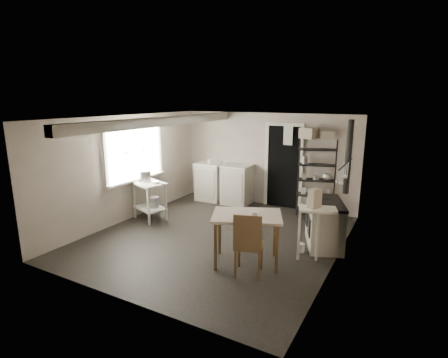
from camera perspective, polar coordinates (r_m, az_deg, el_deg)
The scene contains 31 objects.
floor at distance 6.92m, azimuth -1.22°, elevation -9.40°, with size 5.00×5.00×0.00m, color black.
ceiling at distance 6.41m, azimuth -1.32°, elevation 9.97°, with size 5.00×5.00×0.00m, color silver.
wall_back at distance 8.78m, azimuth 6.98°, elevation 3.17°, with size 4.50×0.02×2.30m, color #B6AA9B.
wall_front at distance 4.67m, azimuth -16.98°, elevation -6.23°, with size 4.50×0.02×2.30m, color #B6AA9B.
wall_left at distance 7.92m, azimuth -15.49°, elevation 1.71°, with size 0.02×5.00×2.30m, color #B6AA9B.
wall_right at distance 5.81m, azimuth 18.33°, elevation -2.54°, with size 0.02×5.00×2.30m, color #B6AA9B.
window at distance 7.98m, azimuth -14.49°, elevation 4.41°, with size 0.12×1.76×1.28m, color silver, non-canonical shape.
doorway at distance 8.62m, azimuth 9.64°, elevation 1.88°, with size 0.96×0.10×2.08m, color silver, non-canonical shape.
ceiling_beam at distance 7.09m, azimuth -9.84°, elevation 9.28°, with size 0.18×5.00×0.18m, color silver, non-canonical shape.
wallpaper_panel at distance 5.81m, azimuth 18.23°, elevation -2.53°, with size 0.01×5.00×2.30m, color beige, non-canonical shape.
utensil_rail at distance 6.31m, azimuth 19.09°, elevation 2.34°, with size 0.06×1.20×0.44m, color #ACABAE, non-canonical shape.
prep_table at distance 7.92m, azimuth -12.02°, elevation -3.69°, with size 0.74×0.53×0.85m, color silver, non-canonical shape.
stockpot at distance 7.89m, azimuth -12.88°, elevation 0.25°, with size 0.28×0.28×0.31m, color #ACABAE.
saucepan at distance 7.68m, azimuth -11.09°, elevation -0.69°, with size 0.16×0.16×0.09m, color #ACABAE.
bucket at distance 7.91m, azimuth -11.42°, elevation -3.80°, with size 0.24×0.24×0.26m, color #ACABAE.
base_cabinets at distance 9.07m, azimuth -0.02°, elevation -0.86°, with size 1.53×0.65×1.00m, color beige, non-canonical shape.
mixing_bowl at distance 8.89m, azimuth 0.28°, elevation 2.11°, with size 0.28×0.28×0.07m, color silver.
counter_cup at distance 9.03m, azimuth -2.43°, elevation 2.38°, with size 0.13×0.13×0.10m, color silver.
shelf_rack at distance 8.24m, azimuth 14.81°, elevation 0.76°, with size 0.83×0.32×1.76m, color black, non-canonical shape.
shelf_jar at distance 8.29m, azimuth 13.13°, elevation 3.91°, with size 0.09×0.09×0.20m, color silver.
storage_box_a at distance 8.14m, azimuth 13.71°, elevation 8.23°, with size 0.34×0.29×0.23m, color beige.
storage_box_b at distance 8.09m, azimuth 16.53°, elevation 7.89°, with size 0.29×0.27×0.19m, color beige.
stove at distance 6.65m, azimuth 16.10°, elevation -6.83°, with size 0.59×1.06×0.83m, color beige, non-canonical shape.
stovepipe at distance 6.79m, azimuth 19.63°, elevation 3.36°, with size 0.10×0.10×1.30m, color black, non-canonical shape.
side_ledge at distance 6.00m, azimuth 14.82°, elevation -9.05°, with size 0.60×0.32×0.92m, color silver, non-canonical shape.
oats_box at distance 5.81m, azimuth 14.57°, elevation -3.71°, with size 0.12×0.21×0.31m, color beige.
work_table at distance 5.78m, azimuth 3.70°, elevation -10.05°, with size 1.09×0.77×0.83m, color beige, non-canonical shape.
table_cup at distance 5.45m, azimuth 5.02°, elevation -6.74°, with size 0.09×0.09×0.09m, color silver.
chair at distance 5.40m, azimuth 4.11°, elevation -10.56°, with size 0.42×0.44×1.01m, color brown, non-canonical shape.
flour_sack at distance 7.90m, azimuth 14.94°, elevation -5.11°, with size 0.43×0.36×0.51m, color silver.
floor_crock at distance 6.40m, azimuth 12.44°, elevation -10.92°, with size 0.13×0.13×0.16m, color silver.
Camera 1 is at (3.22, -5.53, 2.65)m, focal length 28.00 mm.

